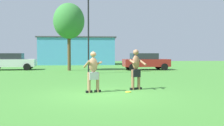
{
  "coord_description": "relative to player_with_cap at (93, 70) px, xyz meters",
  "views": [
    {
      "loc": [
        -0.47,
        -9.45,
        1.58
      ],
      "look_at": [
        0.51,
        2.62,
        1.1
      ],
      "focal_mm": 39.99,
      "sensor_mm": 36.0,
      "label": 1
    }
  ],
  "objects": [
    {
      "name": "player_in_black",
      "position": [
        1.85,
        0.63,
        0.02
      ],
      "size": [
        0.71,
        0.72,
        1.75
      ],
      "color": "black",
      "rests_on": "ground_plane"
    },
    {
      "name": "tree_left_field",
      "position": [
        -2.12,
        13.01,
        3.57
      ],
      "size": [
        2.81,
        2.81,
        6.13
      ],
      "color": "brown",
      "rests_on": "ground_plane"
    },
    {
      "name": "player_with_cap",
      "position": [
        0.0,
        0.0,
        0.0
      ],
      "size": [
        0.78,
        0.69,
        1.66
      ],
      "color": "black",
      "rests_on": "ground_plane"
    },
    {
      "name": "car_white_near_post",
      "position": [
        -7.65,
        14.2,
        -0.08
      ],
      "size": [
        4.46,
        2.37,
        1.58
      ],
      "color": "white",
      "rests_on": "ground_plane"
    },
    {
      "name": "outbuilding_behind_lot",
      "position": [
        -2.07,
        25.78,
        1.0
      ],
      "size": [
        10.56,
        5.8,
        3.81
      ],
      "color": "#4C9ED1",
      "rests_on": "ground_plane"
    },
    {
      "name": "lamp_post",
      "position": [
        -0.31,
        9.38,
        2.77
      ],
      "size": [
        0.6,
        0.24,
        6.04
      ],
      "color": "black",
      "rests_on": "ground_plane"
    },
    {
      "name": "frisbee",
      "position": [
        1.41,
        -0.04,
        -0.89
      ],
      "size": [
        0.25,
        0.25,
        0.03
      ],
      "primitive_type": "cylinder",
      "color": "yellow",
      "rests_on": "ground_plane"
    },
    {
      "name": "car_red_mid_lot",
      "position": [
        5.02,
        13.29,
        -0.08
      ],
      "size": [
        4.4,
        2.23,
        1.58
      ],
      "color": "maroon",
      "rests_on": "ground_plane"
    },
    {
      "name": "ground_plane",
      "position": [
        0.41,
        -0.55,
        -0.91
      ],
      "size": [
        80.0,
        80.0,
        0.0
      ],
      "primitive_type": "plane",
      "color": "#428433"
    }
  ]
}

